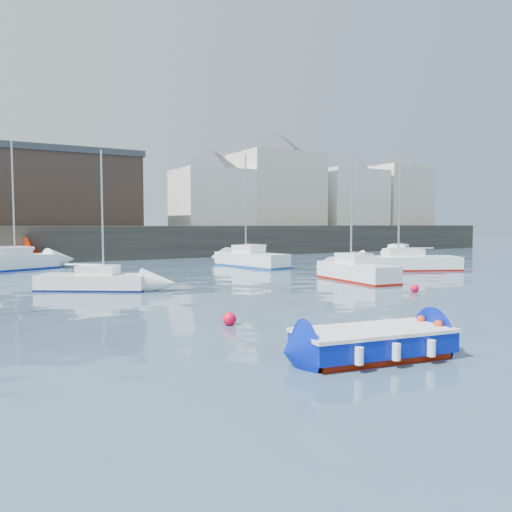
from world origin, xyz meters
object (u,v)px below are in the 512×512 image
sailboat_c (356,271)px  sailboat_b (94,281)px  buoy_mid (415,292)px  sailboat_d (407,262)px  sailboat_g (399,253)px  blue_dinghy (373,342)px  buoy_near (229,325)px  sailboat_h (6,262)px  buoy_far (107,284)px  sailboat_f (251,259)px

sailboat_c → sailboat_b: bearing=166.4°
sailboat_b → sailboat_c: sailboat_c is taller
buoy_mid → sailboat_c: bearing=82.5°
sailboat_c → sailboat_d: sailboat_d is taller
sailboat_g → buoy_mid: (-16.91, -17.47, -0.47)m
blue_dinghy → buoy_near: blue_dinghy is taller
sailboat_b → sailboat_h: 13.72m
blue_dinghy → buoy_far: bearing=96.4°
sailboat_d → buoy_mid: 11.40m
sailboat_h → buoy_mid: (15.97, -21.49, -0.58)m
sailboat_g → sailboat_h: (-32.88, 4.01, 0.11)m
sailboat_g → buoy_near: 34.33m
sailboat_b → buoy_near: 10.83m
blue_dinghy → buoy_near: size_ratio=9.09×
sailboat_g → buoy_far: size_ratio=23.67×
blue_dinghy → sailboat_d: size_ratio=0.45×
sailboat_f → buoy_far: 13.15m
sailboat_f → buoy_mid: size_ratio=21.13×
buoy_far → sailboat_h: bearing=110.4°
sailboat_g → buoy_near: (-27.90, -20.01, -0.47)m
buoy_near → buoy_far: size_ratio=1.27×
sailboat_g → sailboat_d: bearing=-133.3°
sailboat_b → buoy_near: bearing=-79.7°
blue_dinghy → sailboat_h: sailboat_h is taller
sailboat_f → buoy_near: bearing=-121.0°
buoy_far → sailboat_b: bearing=-118.1°
sailboat_c → sailboat_f: sailboat_f is taller
sailboat_c → sailboat_d: size_ratio=0.82×
buoy_far → buoy_mid: bearing=-41.0°
sailboat_d → sailboat_g: 12.93m
sailboat_c → buoy_near: sailboat_c is taller
sailboat_c → sailboat_g: size_ratio=0.89×
sailboat_f → buoy_mid: 15.91m
sailboat_h → sailboat_b: bearing=-77.2°
sailboat_b → sailboat_c: size_ratio=0.92×
sailboat_g → buoy_mid: sailboat_g is taller
blue_dinghy → buoy_mid: 12.45m
sailboat_g → buoy_near: bearing=-144.4°
sailboat_c → blue_dinghy: bearing=-129.7°
sailboat_b → sailboat_d: size_ratio=0.75×
sailboat_d → buoy_near: (-19.03, -10.59, -0.54)m
blue_dinghy → buoy_far: 18.07m
blue_dinghy → sailboat_f: size_ratio=0.48×
sailboat_c → buoy_mid: 4.90m
sailboat_f → sailboat_g: bearing=5.3°
blue_dinghy → buoy_far: (-2.01, 17.95, -0.40)m
sailboat_g → buoy_far: 29.60m
sailboat_f → sailboat_d: bearing=-44.5°
sailboat_g → buoy_far: sailboat_g is taller
sailboat_b → sailboat_g: sailboat_g is taller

